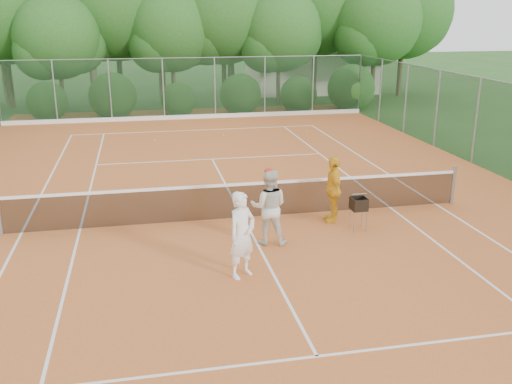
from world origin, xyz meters
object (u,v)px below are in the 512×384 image
player_white (242,235)px  player_yellow (333,189)px  player_center_grp (269,207)px  ball_hopper (359,205)px

player_white → player_yellow: player_white is taller
player_white → player_center_grp: player_center_grp is taller
ball_hopper → player_center_grp: bearing=-175.5°
player_white → ball_hopper: player_white is taller
player_white → player_center_grp: 1.83m
ball_hopper → player_yellow: bearing=114.9°
player_white → ball_hopper: bearing=-3.1°
player_white → player_yellow: (2.83, 2.71, -0.04)m
player_yellow → ball_hopper: bearing=34.8°
player_center_grp → player_yellow: size_ratio=1.05×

